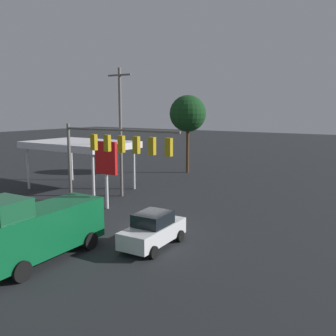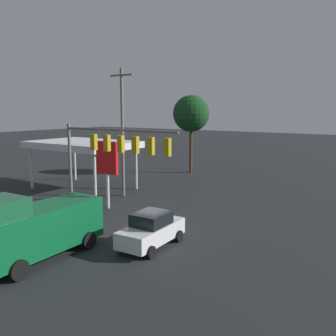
{
  "view_description": "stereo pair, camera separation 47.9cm",
  "coord_description": "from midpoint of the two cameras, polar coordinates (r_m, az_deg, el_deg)",
  "views": [
    {
      "loc": [
        -13.28,
        18.52,
        7.54
      ],
      "look_at": [
        0.0,
        -2.0,
        3.67
      ],
      "focal_mm": 40.0,
      "sensor_mm": 36.0,
      "label": 1
    },
    {
      "loc": [
        -13.68,
        18.25,
        7.54
      ],
      "look_at": [
        0.0,
        -2.0,
        3.67
      ],
      "focal_mm": 40.0,
      "sensor_mm": 36.0,
      "label": 2
    }
  ],
  "objects": [
    {
      "name": "sedan_far",
      "position": [
        20.89,
        -2.96,
        -9.39
      ],
      "size": [
        2.22,
        4.48,
        1.93
      ],
      "rotation": [
        0.0,
        0.0,
        1.62
      ],
      "color": "silver",
      "rests_on": "ground"
    },
    {
      "name": "delivery_truck",
      "position": [
        19.91,
        -19.73,
        -8.61
      ],
      "size": [
        2.8,
        6.9,
        3.58
      ],
      "rotation": [
        0.0,
        0.0,
        1.62
      ],
      "color": "#0C592D",
      "rests_on": "ground"
    },
    {
      "name": "ground_plane",
      "position": [
        24.01,
        -3.21,
        -9.31
      ],
      "size": [
        200.0,
        200.0,
        0.0
      ],
      "primitive_type": "plane",
      "color": "black"
    },
    {
      "name": "utility_pole",
      "position": [
        32.24,
        -7.67,
        5.75
      ],
      "size": [
        2.4,
        0.26,
        10.92
      ],
      "color": "slate",
      "rests_on": "ground"
    },
    {
      "name": "gas_station_canopy",
      "position": [
        36.04,
        -13.6,
        3.41
      ],
      "size": [
        9.62,
        6.67,
        4.53
      ],
      "color": "silver",
      "rests_on": "ground"
    },
    {
      "name": "fire_hydrant",
      "position": [
        24.31,
        -20.24,
        -8.56
      ],
      "size": [
        0.24,
        0.24,
        0.88
      ],
      "color": "red",
      "rests_on": "ground"
    },
    {
      "name": "street_tree",
      "position": [
        44.2,
        2.73,
        8.25
      ],
      "size": [
        4.27,
        4.27,
        9.13
      ],
      "color": "#4C331E",
      "rests_on": "ground"
    },
    {
      "name": "price_sign",
      "position": [
        28.5,
        -9.9,
        1.03
      ],
      "size": [
        2.01,
        0.27,
        5.14
      ],
      "color": "silver",
      "rests_on": "ground"
    },
    {
      "name": "traffic_signal_assembly",
      "position": [
        22.81,
        -8.87,
        2.82
      ],
      "size": [
        8.64,
        0.43,
        6.6
      ],
      "color": "slate",
      "rests_on": "ground"
    }
  ]
}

